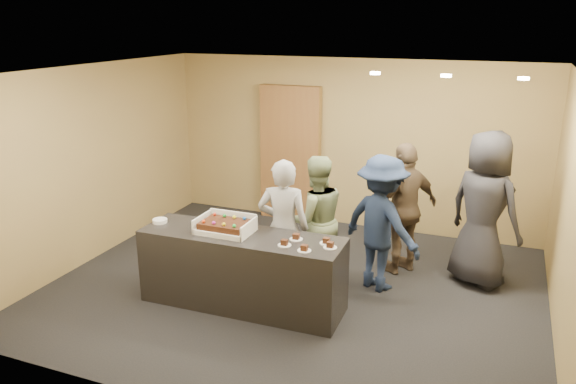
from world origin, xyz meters
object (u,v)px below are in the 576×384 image
Objects in this scene: sheet_cake at (225,224)px; cake_box at (226,228)px; person_server_grey at (283,228)px; person_dark_suit at (484,209)px; person_sage_man at (315,220)px; plate_stack at (160,221)px; person_brown_extra at (405,209)px; storage_cabinet at (290,154)px; person_navy_man at (381,223)px; serving_counter at (242,270)px.

cake_box is at bearing 89.14° from sheet_cake.
person_server_grey is 2.53m from person_dark_suit.
person_server_grey is at bearing 27.93° from person_sage_man.
person_dark_suit is at bearing 30.97° from sheet_cake.
cake_box is 3.57× the size of plate_stack.
sheet_cake is at bearing -7.56° from person_brown_extra.
person_sage_man is (1.16, -2.11, -0.29)m from storage_cabinet.
storage_cabinet is at bearing -81.61° from person_server_grey.
person_sage_man is 0.95× the size of person_brown_extra.
person_navy_man is at bearing -45.03° from storage_cabinet.
serving_counter is 0.70m from person_server_grey.
cake_box is 3.21m from person_dark_suit.
plate_stack is at bearing -18.50° from person_brown_extra.
person_navy_man is 0.97× the size of person_brown_extra.
plate_stack is at bearing 179.69° from serving_counter.
cake_box is 1.21m from person_sage_man.
sheet_cake is at bearing -82.89° from storage_cabinet.
person_brown_extra reaches higher than sheet_cake.
person_brown_extra is (1.00, 0.72, 0.05)m from person_sage_man.
person_sage_man is (1.67, 0.95, -0.09)m from plate_stack.
storage_cabinet is at bearing 80.57° from plate_stack.
plate_stack is at bearing -5.59° from person_sage_man.
person_dark_suit is (3.66, 1.67, 0.08)m from plate_stack.
sheet_cake is 0.31× the size of person_brown_extra.
person_brown_extra is (1.24, 1.20, 0.03)m from person_server_grey.
plate_stack is at bearing -177.80° from cake_box.
person_brown_extra is at bearing 42.97° from sheet_cake.
person_navy_man is at bearing 58.08° from person_dark_suit.
storage_cabinet is 3.11m from plate_stack.
person_dark_suit is at bearing 164.58° from person_sage_man.
storage_cabinet reaches higher than person_dark_suit.
person_sage_man is at bearing -14.86° from person_brown_extra.
person_sage_man is 0.84× the size of person_dark_suit.
cake_box is at bearing -82.83° from storage_cabinet.
storage_cabinet reaches higher than person_server_grey.
storage_cabinet is 3.06m from cake_box.
person_server_grey is at bearing -70.35° from storage_cabinet.
person_dark_suit is at bearing 129.50° from person_brown_extra.
storage_cabinet is at bearing 97.17° from cake_box.
cake_box is at bearing 172.66° from serving_counter.
sheet_cake is 3.04× the size of plate_stack.
plate_stack is at bearing -179.31° from sheet_cake.
person_server_grey is at bearing -6.57° from person_brown_extra.
person_server_grey is (0.54, 0.44, -0.09)m from cake_box.
serving_counter is at bearing 42.92° from person_server_grey.
person_brown_extra is at bearing -147.29° from person_server_grey.
storage_cabinet reaches higher than person_navy_man.
serving_counter is 3.77× the size of cake_box.
serving_counter is 1.40× the size of person_server_grey.
cake_box is at bearing 61.44° from person_dark_suit.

